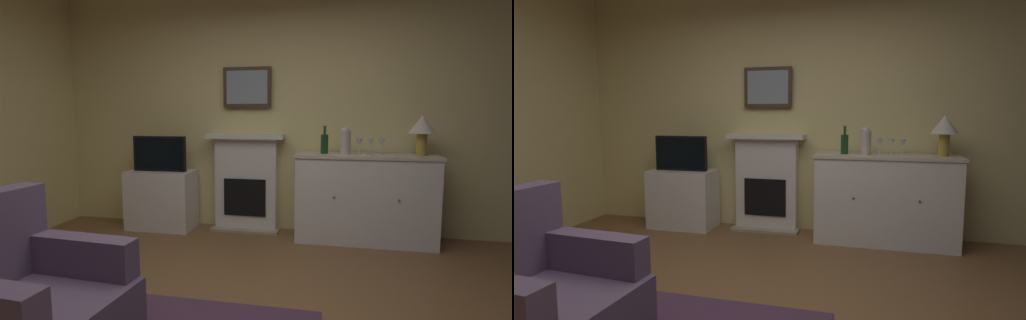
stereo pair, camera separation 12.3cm
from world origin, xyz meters
TOP-DOWN VIEW (x-y plane):
  - wall_rear at (0.00, 2.32)m, footprint 5.41×0.06m
  - fireplace_unit at (-0.39, 2.19)m, footprint 0.87×0.30m
  - framed_picture at (-0.39, 2.24)m, footprint 0.55×0.04m
  - sideboard_cabinet at (0.91, 2.02)m, footprint 1.43×0.49m
  - table_lamp at (1.44, 2.02)m, footprint 0.26×0.26m
  - wine_bottle at (0.49, 2.01)m, footprint 0.08×0.08m
  - wine_glass_left at (0.84, 1.98)m, footprint 0.07×0.07m
  - wine_glass_center at (0.95, 1.96)m, footprint 0.07×0.07m
  - wine_glass_right at (1.06, 2.00)m, footprint 0.07×0.07m
  - vase_decorative at (0.70, 1.97)m, footprint 0.11×0.11m
  - tv_cabinet at (-1.36, 2.03)m, footprint 0.75×0.42m
  - tv_set at (-1.36, 2.01)m, footprint 0.62×0.07m
  - armchair at (-0.89, -0.54)m, footprint 0.86×0.82m

SIDE VIEW (x-z plane):
  - tv_cabinet at x=-1.36m, z-range 0.00..0.68m
  - armchair at x=-0.89m, z-range -0.08..0.84m
  - sideboard_cabinet at x=0.91m, z-range 0.00..0.92m
  - fireplace_unit at x=-0.39m, z-range 0.00..1.10m
  - tv_set at x=-1.36m, z-range 0.68..1.08m
  - wine_bottle at x=0.49m, z-range 0.88..1.17m
  - wine_glass_left at x=0.84m, z-range 0.95..1.12m
  - wine_glass_center at x=0.95m, z-range 0.95..1.12m
  - wine_glass_right at x=1.06m, z-range 0.95..1.12m
  - vase_decorative at x=0.70m, z-range 0.91..1.19m
  - table_lamp at x=1.44m, z-range 0.99..1.39m
  - wall_rear at x=0.00m, z-range 0.00..2.99m
  - framed_picture at x=-0.39m, z-range 1.40..1.85m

